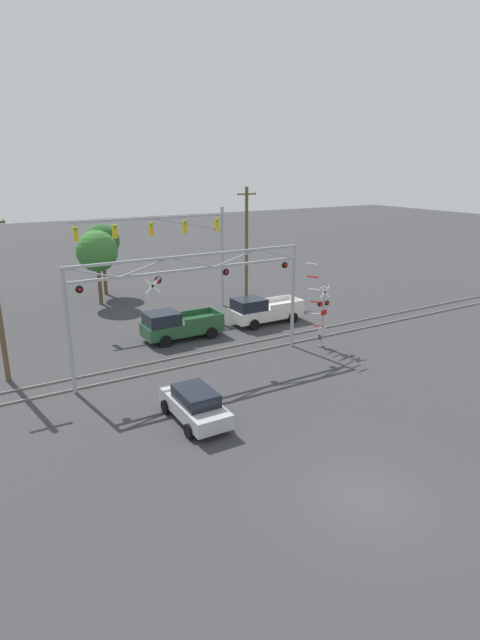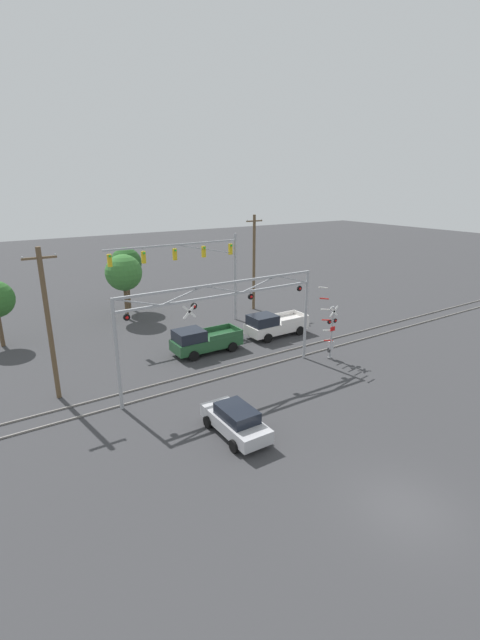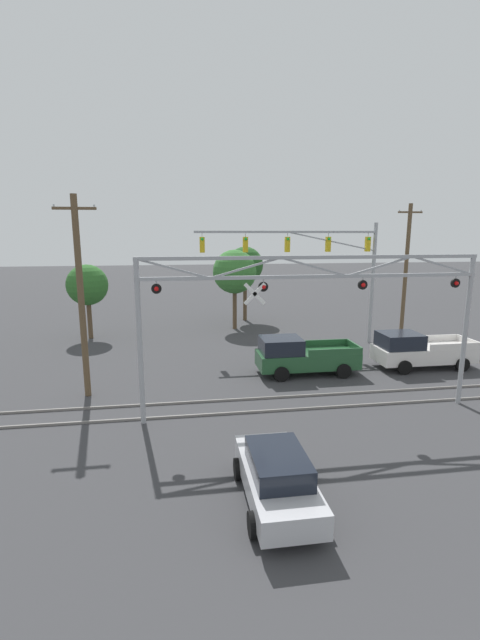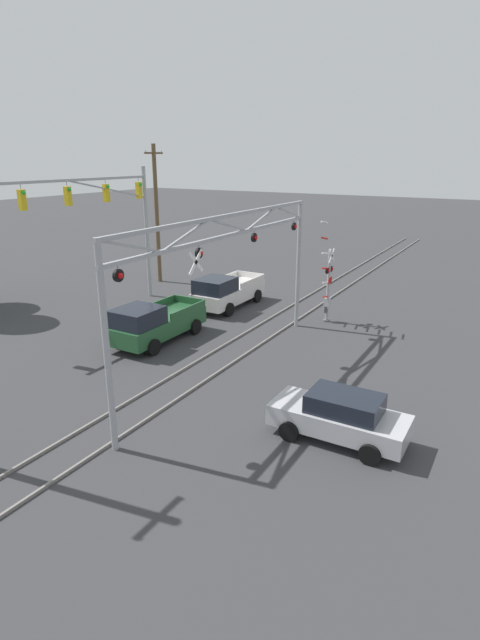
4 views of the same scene
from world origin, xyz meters
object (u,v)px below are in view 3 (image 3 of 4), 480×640
(utility_pole_left, at_px, (81,296))
(background_tree_far_right_verge, at_px, (87,285))
(crossing_gantry, at_px, (313,299))
(sedan_waiting, at_px, (277,476))
(background_tree_beyond_span, at_px, (245,265))
(utility_pole_right, at_px, (406,269))
(background_tree_far_left_verge, at_px, (235,272))
(pickup_truck_following, at_px, (418,350))
(traffic_signal_span, at_px, (325,258))
(pickup_truck_lead, at_px, (301,356))

(utility_pole_left, relative_size, background_tree_far_right_verge, 1.71)
(crossing_gantry, bearing_deg, background_tree_far_right_verge, 127.85)
(utility_pole_left, height_order, background_tree_far_right_verge, utility_pole_left)
(sedan_waiting, relative_size, background_tree_far_right_verge, 0.82)
(background_tree_far_right_verge, bearing_deg, background_tree_beyond_span, 21.51)
(utility_pole_right, bearing_deg, background_tree_far_left_verge, 162.76)
(crossing_gantry, xyz_separation_m, sedan_waiting, (-2.77, -5.76, -4.01))
(pickup_truck_following, xyz_separation_m, utility_pole_right, (3.23, 7.59, 3.86))
(crossing_gantry, bearing_deg, pickup_truck_following, 32.58)
(crossing_gantry, relative_size, utility_pole_left, 1.53)
(utility_pole_right, height_order, background_tree_far_right_verge, utility_pole_right)
(traffic_signal_span, height_order, pickup_truck_lead, traffic_signal_span)
(crossing_gantry, relative_size, utility_pole_right, 1.47)
(crossing_gantry, height_order, utility_pole_right, utility_pole_right)
(traffic_signal_span, height_order, background_tree_far_left_verge, traffic_signal_span)
(utility_pole_right, xyz_separation_m, background_tree_far_left_verge, (-11.94, 3.71, -0.41))
(traffic_signal_span, bearing_deg, background_tree_far_left_verge, 131.98)
(crossing_gantry, relative_size, background_tree_far_left_verge, 2.25)
(traffic_signal_span, bearing_deg, utility_pole_left, -152.17)
(traffic_signal_span, distance_m, pickup_truck_lead, 8.07)
(utility_pole_left, xyz_separation_m, background_tree_beyond_span, (9.96, 16.09, 0.06))
(pickup_truck_lead, relative_size, sedan_waiting, 1.23)
(traffic_signal_span, xyz_separation_m, utility_pole_right, (6.84, 1.97, -0.91))
(crossing_gantry, height_order, background_tree_far_left_verge, crossing_gantry)
(background_tree_beyond_span, height_order, background_tree_far_left_verge, background_tree_beyond_span)
(traffic_signal_span, relative_size, background_tree_far_right_verge, 2.27)
(utility_pole_right, bearing_deg, background_tree_beyond_span, 147.13)
(pickup_truck_lead, height_order, background_tree_far_left_verge, background_tree_far_left_verge)
(pickup_truck_following, bearing_deg, background_tree_far_left_verge, 127.65)
(sedan_waiting, bearing_deg, background_tree_far_left_verge, 85.11)
(pickup_truck_following, relative_size, utility_pole_left, 0.60)
(utility_pole_left, height_order, utility_pole_right, utility_pole_right)
(pickup_truck_lead, bearing_deg, sedan_waiting, -109.96)
(crossing_gantry, distance_m, pickup_truck_lead, 6.32)
(traffic_signal_span, bearing_deg, utility_pole_right, 16.07)
(utility_pole_left, bearing_deg, background_tree_far_right_verge, 99.72)
(crossing_gantry, relative_size, pickup_truck_lead, 2.60)
(pickup_truck_lead, bearing_deg, utility_pole_right, 37.65)
(pickup_truck_lead, relative_size, background_tree_beyond_span, 0.85)
(pickup_truck_lead, xyz_separation_m, utility_pole_right, (9.95, 7.68, 3.86))
(pickup_truck_lead, bearing_deg, background_tree_beyond_span, 92.62)
(pickup_truck_following, bearing_deg, crossing_gantry, -147.42)
(traffic_signal_span, height_order, background_tree_far_right_verge, traffic_signal_span)
(traffic_signal_span, distance_m, utility_pole_left, 15.58)
(crossing_gantry, height_order, traffic_signal_span, traffic_signal_span)
(pickup_truck_lead, bearing_deg, utility_pole_left, -171.73)
(crossing_gantry, xyz_separation_m, background_tree_beyond_span, (0.44, 19.46, -0.11))
(background_tree_beyond_span, bearing_deg, utility_pole_right, -32.87)
(utility_pole_right, bearing_deg, pickup_truck_following, -113.02)
(pickup_truck_lead, distance_m, background_tree_far_right_verge, 16.22)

